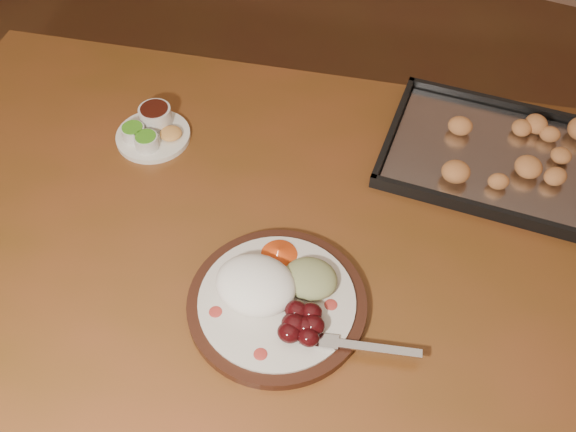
% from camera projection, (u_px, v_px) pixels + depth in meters
% --- Properties ---
extents(ground, '(4.00, 4.00, 0.00)m').
position_uv_depth(ground, '(262.00, 315.00, 1.87)').
color(ground, '#513A1C').
rests_on(ground, ground).
extents(dining_table, '(1.65, 1.19, 0.75)m').
position_uv_depth(dining_table, '(281.00, 267.00, 1.19)').
color(dining_table, brown).
rests_on(dining_table, ground).
extents(dinner_plate, '(0.38, 0.28, 0.07)m').
position_uv_depth(dinner_plate, '(276.00, 296.00, 1.01)').
color(dinner_plate, black).
rests_on(dinner_plate, dining_table).
extents(condiment_saucer, '(0.15, 0.15, 0.05)m').
position_uv_depth(condiment_saucer, '(152.00, 130.00, 1.25)').
color(condiment_saucer, white).
rests_on(condiment_saucer, dining_table).
extents(baking_tray, '(0.43, 0.33, 0.04)m').
position_uv_depth(baking_tray, '(496.00, 155.00, 1.22)').
color(baking_tray, black).
rests_on(baking_tray, dining_table).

